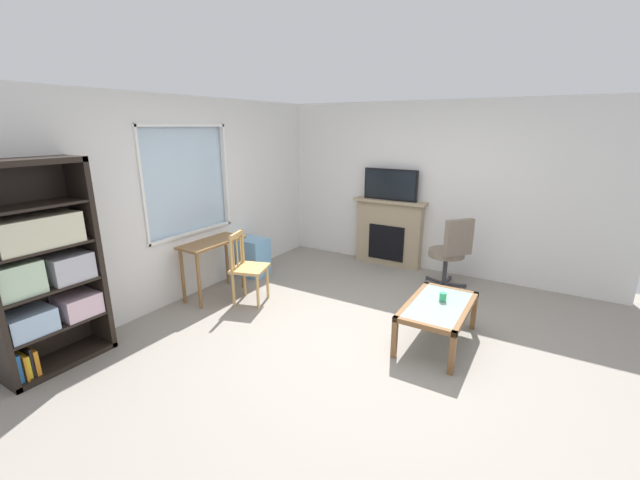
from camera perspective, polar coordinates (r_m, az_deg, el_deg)
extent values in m
cube|color=gray|center=(4.34, 5.62, -13.97)|extent=(5.94, 5.95, 0.02)
cube|color=silver|center=(5.59, -17.79, -3.04)|extent=(4.94, 0.12, 0.81)
cube|color=silver|center=(5.31, -19.65, 17.21)|extent=(4.94, 0.12, 0.34)
cube|color=silver|center=(4.51, -34.06, 4.82)|extent=(1.80, 0.12, 1.37)
cube|color=silver|center=(6.45, -8.13, 9.99)|extent=(1.83, 0.12, 1.37)
cube|color=silver|center=(5.35, -18.95, 8.06)|extent=(1.31, 0.02, 1.37)
cube|color=white|center=(5.42, -17.83, 1.02)|extent=(1.37, 0.06, 0.03)
cube|color=white|center=(5.25, -19.11, 15.27)|extent=(1.37, 0.06, 0.03)
cube|color=white|center=(4.90, -24.25, 6.85)|extent=(0.03, 0.06, 1.37)
cube|color=white|center=(5.74, -13.47, 8.97)|extent=(0.03, 0.06, 1.37)
cube|color=silver|center=(6.22, 16.21, 7.10)|extent=(0.12, 5.15, 2.52)
cube|color=black|center=(4.46, -30.08, -1.90)|extent=(0.05, 0.38, 1.90)
cube|color=black|center=(4.12, -37.05, 8.95)|extent=(0.90, 0.38, 0.05)
cube|color=black|center=(4.63, -33.11, -14.22)|extent=(0.90, 0.38, 0.05)
cube|color=black|center=(4.45, -35.96, -2.86)|extent=(0.90, 0.02, 1.90)
cube|color=black|center=(4.47, -33.84, -10.06)|extent=(0.85, 0.36, 0.02)
cube|color=black|center=(4.34, -34.59, -5.63)|extent=(0.85, 0.36, 0.02)
cube|color=black|center=(4.24, -35.38, -0.95)|extent=(0.85, 0.36, 0.02)
cube|color=black|center=(4.16, -36.20, 3.93)|extent=(0.85, 0.36, 0.02)
cube|color=#9EBCDB|center=(4.36, -36.35, -9.49)|extent=(0.37, 0.32, 0.21)
cube|color=beige|center=(4.51, -31.44, -7.90)|extent=(0.33, 0.32, 0.21)
cube|color=#B7D6B2|center=(4.21, -37.53, -4.48)|extent=(0.35, 0.29, 0.29)
cube|color=#B2B2BC|center=(4.37, -32.44, -3.27)|extent=(0.36, 0.31, 0.25)
cube|color=beige|center=(4.20, -35.63, 0.98)|extent=(0.66, 0.32, 0.27)
cube|color=#286BB2|center=(4.44, -37.64, -14.11)|extent=(0.03, 0.24, 0.26)
cube|color=orange|center=(4.45, -37.17, -14.10)|extent=(0.02, 0.27, 0.23)
cube|color=yellow|center=(4.46, -36.79, -14.09)|extent=(0.03, 0.22, 0.21)
cube|color=black|center=(4.46, -36.50, -13.66)|extent=(0.02, 0.23, 0.27)
cube|color=orange|center=(4.48, -36.08, -13.72)|extent=(0.03, 0.25, 0.23)
cube|color=brown|center=(5.27, -15.24, -0.31)|extent=(0.87, 0.39, 0.03)
cylinder|color=brown|center=(5.04, -16.96, -5.66)|extent=(0.04, 0.04, 0.71)
cylinder|color=brown|center=(5.54, -11.06, -3.24)|extent=(0.04, 0.04, 0.71)
cylinder|color=brown|center=(5.24, -19.09, -4.99)|extent=(0.04, 0.04, 0.71)
cylinder|color=brown|center=(5.73, -13.20, -2.72)|extent=(0.04, 0.04, 0.71)
cube|color=tan|center=(5.04, -10.01, -4.02)|extent=(0.52, 0.51, 0.04)
cylinder|color=tan|center=(4.92, -8.91, -7.40)|extent=(0.04, 0.04, 0.43)
cylinder|color=tan|center=(5.21, -7.53, -5.97)|extent=(0.04, 0.04, 0.43)
cylinder|color=tan|center=(5.04, -12.32, -7.00)|extent=(0.04, 0.04, 0.43)
cylinder|color=tan|center=(5.33, -10.77, -5.63)|extent=(0.04, 0.04, 0.43)
cylinder|color=tan|center=(4.88, -12.63, -2.03)|extent=(0.04, 0.04, 0.45)
cylinder|color=tan|center=(5.18, -11.04, -0.90)|extent=(0.04, 0.04, 0.45)
cube|color=tan|center=(4.97, -11.94, 0.69)|extent=(0.35, 0.15, 0.06)
cylinder|color=tan|center=(4.95, -12.29, -2.14)|extent=(0.02, 0.02, 0.35)
cylinder|color=tan|center=(5.04, -11.79, -1.78)|extent=(0.02, 0.02, 0.35)
cylinder|color=tan|center=(5.13, -11.31, -1.43)|extent=(0.02, 0.02, 0.35)
cube|color=#72ADDB|center=(6.00, -9.55, -2.41)|extent=(0.35, 0.40, 0.56)
cube|color=tan|center=(6.42, 9.82, 0.91)|extent=(0.18, 1.05, 1.01)
cube|color=black|center=(6.37, 9.45, -0.39)|extent=(0.03, 0.58, 0.56)
cube|color=tan|center=(6.29, 9.98, 5.49)|extent=(0.26, 1.15, 0.04)
cube|color=black|center=(6.25, 10.09, 7.82)|extent=(0.05, 0.85, 0.48)
cube|color=black|center=(6.22, 10.00, 7.79)|extent=(0.01, 0.80, 0.43)
cylinder|color=#7A6B5B|center=(5.72, 17.68, -1.79)|extent=(0.48, 0.48, 0.09)
cube|color=#7A6B5B|center=(5.48, 19.28, 0.35)|extent=(0.36, 0.32, 0.48)
cylinder|color=#38383D|center=(5.80, 17.48, -4.05)|extent=(0.06, 0.06, 0.42)
cube|color=#38383D|center=(5.79, 16.18, -6.19)|extent=(0.24, 0.21, 0.03)
cylinder|color=#38383D|center=(5.71, 15.02, -6.45)|extent=(0.05, 0.05, 0.05)
cube|color=#38383D|center=(5.75, 17.74, -6.49)|extent=(0.26, 0.18, 0.03)
cylinder|color=#38383D|center=(5.63, 18.19, -7.08)|extent=(0.05, 0.05, 0.05)
cube|color=#38383D|center=(5.87, 18.67, -6.08)|extent=(0.11, 0.28, 0.03)
cylinder|color=#38383D|center=(5.89, 20.03, -6.22)|extent=(0.05, 0.05, 0.05)
cube|color=#38383D|center=(5.99, 17.72, -5.54)|extent=(0.28, 0.05, 0.03)
cylinder|color=#38383D|center=(6.12, 18.11, -5.17)|extent=(0.05, 0.05, 0.05)
cube|color=#38383D|center=(5.94, 16.21, -5.60)|extent=(0.14, 0.27, 0.03)
cylinder|color=#38383D|center=(6.02, 15.14, -5.28)|extent=(0.05, 0.05, 0.05)
cube|color=#8C9E99|center=(4.24, 16.63, -8.89)|extent=(0.93, 0.49, 0.02)
cube|color=brown|center=(4.20, 20.23, -9.72)|extent=(1.03, 0.05, 0.05)
cube|color=brown|center=(4.31, 13.11, -8.42)|extent=(1.03, 0.05, 0.05)
cube|color=brown|center=(3.82, 14.66, -11.88)|extent=(0.05, 0.59, 0.05)
cube|color=brown|center=(4.69, 18.19, -6.79)|extent=(0.05, 0.59, 0.05)
cube|color=brown|center=(3.87, 18.40, -15.44)|extent=(0.05, 0.05, 0.38)
cube|color=brown|center=(4.73, 21.19, -9.72)|extent=(0.05, 0.05, 0.38)
cube|color=brown|center=(3.99, 10.61, -13.81)|extent=(0.05, 0.05, 0.38)
cube|color=brown|center=(4.83, 14.82, -8.59)|extent=(0.05, 0.05, 0.38)
cylinder|color=#33B770|center=(4.30, 17.20, -7.79)|extent=(0.07, 0.07, 0.09)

